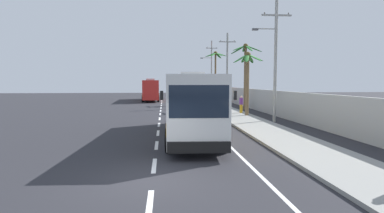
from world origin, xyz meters
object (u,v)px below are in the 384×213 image
(coach_bus_foreground, at_px, (193,103))
(motorcycle_beside_bus, at_px, (200,110))
(utility_pole_distant, at_px, (211,69))
(palm_nearest, at_px, (215,65))
(coach_bus_far_lane, at_px, (150,89))
(palm_third, at_px, (245,64))
(pedestrian_far_walk, at_px, (241,104))
(palm_second, at_px, (247,71))
(utility_pole_mid, at_px, (275,57))
(utility_pole_far, at_px, (227,68))

(coach_bus_foreground, relative_size, motorcycle_beside_bus, 5.91)
(utility_pole_distant, xyz_separation_m, palm_nearest, (-1.18, -11.36, 0.02))
(coach_bus_far_lane, xyz_separation_m, palm_third, (11.36, -17.54, 3.21))
(pedestrian_far_walk, bearing_deg, palm_nearest, -38.74)
(palm_nearest, xyz_separation_m, palm_third, (1.83, -9.04, -0.42))
(utility_pole_distant, height_order, palm_second, utility_pole_distant)
(utility_pole_mid, bearing_deg, palm_nearest, 93.40)
(coach_bus_foreground, bearing_deg, palm_third, 65.52)
(palm_third, bearing_deg, pedestrian_far_walk, -108.75)
(coach_bus_far_lane, xyz_separation_m, utility_pole_far, (10.32, -12.76, 2.95))
(utility_pole_distant, relative_size, palm_nearest, 1.40)
(utility_pole_distant, bearing_deg, pedestrian_far_walk, -92.40)
(pedestrian_far_walk, height_order, palm_third, palm_third)
(utility_pole_far, distance_m, palm_third, 4.90)
(pedestrian_far_walk, bearing_deg, utility_pole_far, -43.13)
(coach_bus_foreground, relative_size, utility_pole_distant, 1.11)
(motorcycle_beside_bus, distance_m, utility_pole_mid, 7.65)
(motorcycle_beside_bus, relative_size, palm_nearest, 0.26)
(utility_pole_far, height_order, palm_nearest, utility_pole_far)
(pedestrian_far_walk, relative_size, utility_pole_mid, 0.18)
(coach_bus_foreground, xyz_separation_m, motorcycle_beside_bus, (1.51, 8.92, -1.26))
(utility_pole_distant, relative_size, palm_third, 1.41)
(pedestrian_far_walk, bearing_deg, utility_pole_mid, 151.36)
(utility_pole_far, bearing_deg, palm_nearest, 100.49)
(palm_nearest, bearing_deg, palm_third, -78.58)
(motorcycle_beside_bus, bearing_deg, palm_third, 51.44)
(motorcycle_beside_bus, xyz_separation_m, utility_pole_far, (4.93, 12.26, 4.20))
(motorcycle_beside_bus, relative_size, palm_second, 0.34)
(motorcycle_beside_bus, bearing_deg, pedestrian_far_walk, 29.69)
(coach_bus_far_lane, relative_size, utility_pole_distant, 1.17)
(coach_bus_foreground, bearing_deg, palm_second, 58.19)
(palm_second, bearing_deg, utility_pole_distant, 87.74)
(coach_bus_foreground, relative_size, coach_bus_far_lane, 0.95)
(utility_pole_mid, relative_size, utility_pole_distant, 0.90)
(coach_bus_foreground, height_order, coach_bus_far_lane, coach_bus_foreground)
(pedestrian_far_walk, bearing_deg, utility_pole_distant, -41.58)
(coach_bus_foreground, relative_size, utility_pole_mid, 1.24)
(motorcycle_beside_bus, distance_m, utility_pole_distant, 28.80)
(palm_nearest, height_order, palm_third, palm_nearest)
(motorcycle_beside_bus, bearing_deg, palm_nearest, 75.94)
(coach_bus_foreground, height_order, utility_pole_far, utility_pole_far)
(utility_pole_mid, relative_size, utility_pole_far, 1.01)
(coach_bus_far_lane, bearing_deg, utility_pole_distant, 14.98)
(coach_bus_foreground, height_order, motorcycle_beside_bus, coach_bus_foreground)
(pedestrian_far_walk, bearing_deg, palm_third, -57.93)
(pedestrian_far_walk, relative_size, palm_third, 0.22)
(coach_bus_far_lane, height_order, palm_second, palm_second)
(utility_pole_mid, bearing_deg, utility_pole_distant, 90.01)
(coach_bus_far_lane, bearing_deg, palm_second, -68.71)
(coach_bus_far_lane, xyz_separation_m, pedestrian_far_walk, (9.64, -22.60, -0.90))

